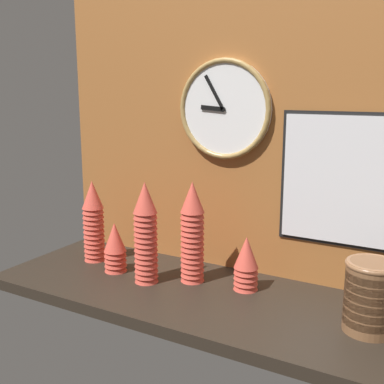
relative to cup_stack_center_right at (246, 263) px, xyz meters
The scene contains 10 objects.
ground_plane 16.25cm from the cup_stack_center_right, 130.26° to the right, with size 160.00×56.00×4.00cm, color black.
wall_tiled_back 47.12cm from the cup_stack_center_right, 112.74° to the left, with size 160.00×3.00×105.00cm.
cup_stack_center_right is the anchor object (origin of this frame).
cup_stack_center 21.78cm from the cup_stack_center_right, behind, with size 8.51×8.51×36.61cm.
cup_stack_far_left 65.22cm from the cup_stack_center_right, behind, with size 8.51×8.51×32.69cm.
cup_stack_left 50.64cm from the cup_stack_center_right, behind, with size 8.51×8.51×18.96cm.
cup_stack_center_left 36.68cm from the cup_stack_center_right, 161.23° to the right, with size 8.51×8.51×36.61cm.
bowl_stack_far_right 43.31cm from the cup_stack_center_right, 12.67° to the right, with size 15.11×15.11×20.98cm.
wall_clock 55.78cm from the cup_stack_center_right, 138.07° to the left, with size 36.46×2.70×36.46cm.
menu_board 43.81cm from the cup_stack_center_right, 28.21° to the left, with size 46.04×1.32×45.11cm.
Camera 1 is at (68.47, -135.85, 68.20)cm, focal length 45.00 mm.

